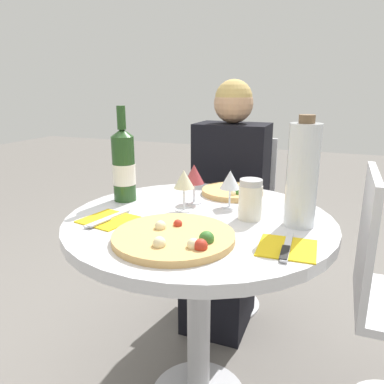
{
  "coord_description": "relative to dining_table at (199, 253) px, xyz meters",
  "views": [
    {
      "loc": [
        0.4,
        -1.09,
        1.16
      ],
      "look_at": [
        -0.0,
        -0.06,
        0.84
      ],
      "focal_mm": 35.0,
      "sensor_mm": 36.0,
      "label": 1
    }
  ],
  "objects": [
    {
      "name": "place_setting_right",
      "position": [
        0.3,
        -0.15,
        0.13
      ],
      "size": [
        0.16,
        0.19,
        0.01
      ],
      "color": "gold",
      "rests_on": "dining_table"
    },
    {
      "name": "seated_diner",
      "position": [
        -0.08,
        0.59,
        -0.08
      ],
      "size": [
        0.35,
        0.45,
        1.19
      ],
      "rotation": [
        0.0,
        0.0,
        3.14
      ],
      "color": "black",
      "rests_on": "ground_plane"
    },
    {
      "name": "chair_behind_diner",
      "position": [
        -0.08,
        0.74,
        -0.17
      ],
      "size": [
        0.38,
        0.38,
        0.9
      ],
      "rotation": [
        0.0,
        0.0,
        3.14
      ],
      "color": "silver",
      "rests_on": "ground_plane"
    },
    {
      "name": "wine_glass_back_left",
      "position": [
        -0.07,
        0.14,
        0.23
      ],
      "size": [
        0.07,
        0.07,
        0.14
      ],
      "color": "silver",
      "rests_on": "dining_table"
    },
    {
      "name": "pizza_small_far",
      "position": [
        0.03,
        0.3,
        0.14
      ],
      "size": [
        0.24,
        0.24,
        0.04
      ],
      "color": "tan",
      "rests_on": "dining_table"
    },
    {
      "name": "wine_glass_back_right",
      "position": [
        0.06,
        0.14,
        0.23
      ],
      "size": [
        0.07,
        0.07,
        0.13
      ],
      "color": "silver",
      "rests_on": "dining_table"
    },
    {
      "name": "tall_carafe",
      "position": [
        0.31,
        0.04,
        0.29
      ],
      "size": [
        0.09,
        0.09,
        0.34
      ],
      "color": "silver",
      "rests_on": "dining_table"
    },
    {
      "name": "wine_bottle",
      "position": [
        -0.33,
        0.08,
        0.26
      ],
      "size": [
        0.08,
        0.08,
        0.35
      ],
      "color": "#23471E",
      "rests_on": "dining_table"
    },
    {
      "name": "dining_table",
      "position": [
        0.0,
        0.0,
        0.0
      ],
      "size": [
        0.87,
        0.87,
        0.74
      ],
      "color": "#B2B2B7",
      "rests_on": "ground_plane"
    },
    {
      "name": "pizza_large",
      "position": [
        0.0,
        -0.21,
        0.14
      ],
      "size": [
        0.34,
        0.34,
        0.05
      ],
      "color": "tan",
      "rests_on": "dining_table"
    },
    {
      "name": "place_setting_left",
      "position": [
        -0.26,
        -0.14,
        0.13
      ],
      "size": [
        0.18,
        0.19,
        0.01
      ],
      "color": "gold",
      "rests_on": "dining_table"
    },
    {
      "name": "wine_glass_front_left",
      "position": [
        -0.07,
        0.04,
        0.24
      ],
      "size": [
        0.07,
        0.07,
        0.14
      ],
      "color": "silver",
      "rests_on": "dining_table"
    },
    {
      "name": "sugar_shaker",
      "position": [
        0.16,
        0.04,
        0.19
      ],
      "size": [
        0.08,
        0.08,
        0.13
      ],
      "color": "silver",
      "rests_on": "dining_table"
    }
  ]
}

